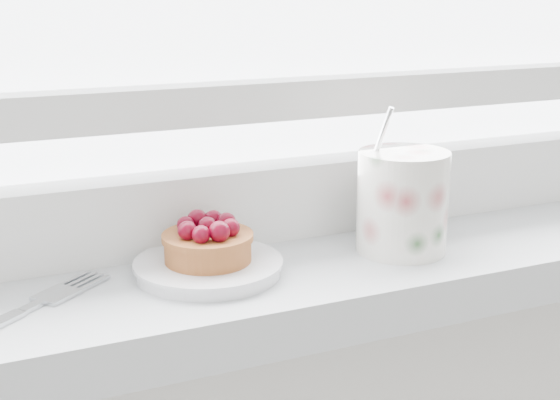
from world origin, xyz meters
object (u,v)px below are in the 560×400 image
saucer (208,267)px  fork (3,321)px  raspberry_tart (208,241)px  floral_mug (404,199)px

saucer → fork: size_ratio=0.71×
saucer → raspberry_tart: raspberry_tart is taller
floral_mug → fork: size_ratio=0.75×
saucer → raspberry_tart: size_ratio=1.65×
raspberry_tart → fork: size_ratio=0.43×
raspberry_tart → saucer: bearing=124.5°
raspberry_tart → floral_mug: size_ratio=0.58×
fork → floral_mug: bearing=2.9°
fork → raspberry_tart: bearing=10.7°
raspberry_tart → fork: bearing=-169.3°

